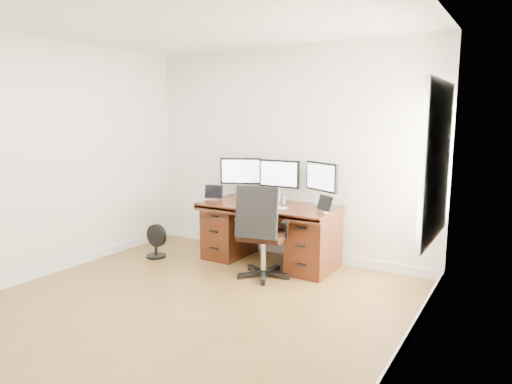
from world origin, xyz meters
The scene contains 19 objects.
ground centered at (0.00, 0.00, 0.00)m, with size 4.50×4.50×0.00m, color brown.
back_wall centered at (0.00, 2.25, 1.35)m, with size 4.00×0.10×2.70m, color white.
right_wall centered at (2.00, 0.11, 1.35)m, with size 0.10×4.50×2.70m.
desk centered at (0.00, 1.83, 0.40)m, with size 1.70×0.80×0.75m.
office_chair centered at (0.20, 1.29, 0.35)m, with size 0.67×0.67×1.08m.
floor_fan centered at (-1.38, 1.25, 0.21)m, with size 0.30×0.26×0.44m.
monitor_left centered at (-0.58, 2.07, 1.09)m, with size 0.51×0.26×0.53m.
monitor_center centered at (0.00, 2.07, 1.09)m, with size 0.55×0.15×0.53m.
monitor_right centered at (0.58, 2.07, 1.09)m, with size 0.50×0.29×0.53m.
tablet_left centered at (-0.80, 1.75, 0.84)m, with size 0.25×0.16×0.19m.
tablet_right centered at (0.76, 1.75, 0.84)m, with size 0.24×0.18×0.19m.
keyboard centered at (0.00, 1.63, 0.76)m, with size 0.29×0.12×0.01m, color silver.
trackpad centered at (0.25, 1.67, 0.76)m, with size 0.13×0.13×0.01m, color #B6B8BD.
drawing_tablet centered at (-0.21, 1.63, 0.76)m, with size 0.21×0.14×0.01m, color black.
phone centered at (-0.03, 1.82, 0.76)m, with size 0.13×0.07×0.01m, color black.
figurine_pink centered at (-0.34, 1.95, 0.80)m, with size 0.04×0.04×0.09m.
figurine_yellow centered at (-0.27, 1.95, 0.80)m, with size 0.04×0.04×0.09m.
figurine_purple centered at (-0.10, 1.95, 0.80)m, with size 0.04×0.04×0.09m.
figurine_blue centered at (0.14, 1.95, 0.80)m, with size 0.04×0.04×0.09m.
Camera 1 is at (2.71, -3.00, 1.81)m, focal length 32.00 mm.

